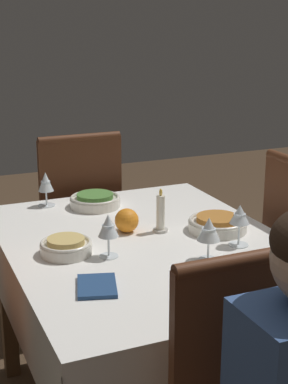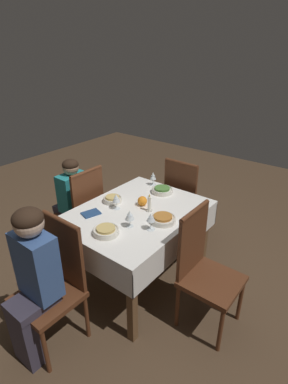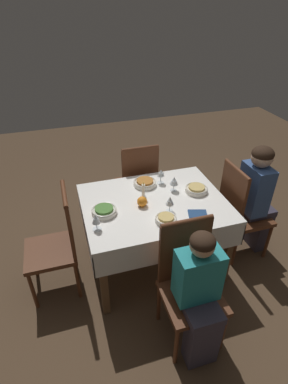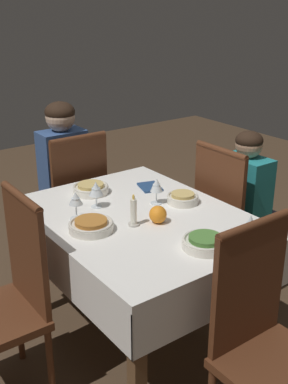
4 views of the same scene
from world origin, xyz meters
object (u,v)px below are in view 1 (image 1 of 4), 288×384
at_px(wine_glass_east, 209,230).
at_px(bowl_north, 217,223).
at_px(chair_west, 76,225).
at_px(bowl_south, 66,246).
at_px(wine_glass_south, 108,227).
at_px(bowl_east, 217,279).
at_px(wine_glass_north, 240,216).
at_px(orange_fruit, 127,220).
at_px(dining_table, 147,267).
at_px(wine_glass_west, 46,183).
at_px(candle_centerpiece, 161,215).
at_px(napkin_red_folded, 97,286).
at_px(bowl_west, 95,200).

distance_m(wine_glass_east, bowl_north, 0.29).
height_order(chair_west, bowl_north, chair_west).
distance_m(bowl_south, wine_glass_south, 0.16).
distance_m(bowl_east, wine_glass_east, 0.22).
distance_m(wine_glass_north, orange_fruit, 0.41).
xyz_separation_m(dining_table, bowl_north, (-0.00, 0.28, 0.13)).
xyz_separation_m(bowl_south, wine_glass_west, (-0.53, 0.07, 0.07)).
distance_m(chair_west, candle_centerpiece, 0.83).
relative_size(wine_glass_west, napkin_red_folded, 0.82).
bearing_deg(bowl_south, candle_centerpiece, 100.57).
height_order(orange_fruit, napkin_red_folded, orange_fruit).
distance_m(bowl_east, napkin_red_folded, 0.35).
relative_size(wine_glass_east, candle_centerpiece, 0.88).
height_order(bowl_east, wine_glass_south, wine_glass_south).
xyz_separation_m(bowl_west, napkin_red_folded, (0.73, -0.24, -0.02)).
xyz_separation_m(dining_table, bowl_east, (0.42, 0.04, 0.13)).
relative_size(wine_glass_west, orange_fruit, 1.65).
height_order(wine_glass_east, napkin_red_folded, wine_glass_east).
relative_size(bowl_east, bowl_west, 0.98).
relative_size(bowl_south, wine_glass_west, 1.19).
bearing_deg(bowl_west, bowl_south, -29.40).
relative_size(bowl_south, napkin_red_folded, 0.97).
distance_m(chair_west, wine_glass_south, 0.99).
distance_m(wine_glass_south, wine_glass_north, 0.45).
xyz_separation_m(wine_glass_north, orange_fruit, (-0.27, -0.30, -0.06)).
xyz_separation_m(dining_table, wine_glass_west, (-0.54, -0.22, 0.19)).
xyz_separation_m(dining_table, chair_west, (-0.85, -0.01, -0.12)).
height_order(chair_west, bowl_east, chair_west).
height_order(bowl_east, candle_centerpiece, candle_centerpiece).
bearing_deg(bowl_south, orange_fruit, 113.78).
bearing_deg(wine_glass_north, wine_glass_west, -144.45).
distance_m(wine_glass_west, candle_centerpiece, 0.56).
distance_m(bowl_east, bowl_west, 0.87).
height_order(bowl_south, bowl_west, same).
bearing_deg(bowl_west, dining_table, 5.01).
relative_size(wine_glass_east, bowl_north, 0.67).
bearing_deg(dining_table, bowl_east, 5.42).
distance_m(wine_glass_east, wine_glass_west, 0.83).
bearing_deg(wine_glass_west, orange_fruit, 24.64).
bearing_deg(bowl_east, wine_glass_east, 157.95).
bearing_deg(wine_glass_north, chair_west, -164.21).
distance_m(wine_glass_west, napkin_red_folded, 0.82).
height_order(wine_glass_east, candle_centerpiece, candle_centerpiece).
bearing_deg(dining_table, bowl_west, -174.99).
bearing_deg(wine_glass_south, napkin_red_folded, -28.26).
bearing_deg(bowl_south, bowl_north, 90.02).
relative_size(bowl_south, wine_glass_north, 1.18).
bearing_deg(candle_centerpiece, bowl_west, -161.47).
height_order(bowl_east, napkin_red_folded, bowl_east).
bearing_deg(wine_glass_north, bowl_west, -152.46).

